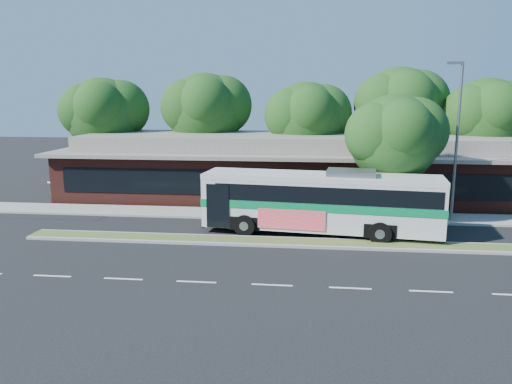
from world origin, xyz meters
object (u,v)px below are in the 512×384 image
transit_bus (322,198)px  sidewalk_tree (400,137)px  lamp_post (456,138)px  sedan (89,189)px

transit_bus → sidewalk_tree: size_ratio=1.72×
lamp_post → sidewalk_tree: (-3.21, -0.58, 0.06)m
sidewalk_tree → lamp_post: bearing=10.3°
sedan → sidewalk_tree: sidewalk_tree is taller
lamp_post → sedan: (-23.71, 3.86, -4.16)m
sedan → lamp_post: bearing=-106.4°
lamp_post → sidewalk_tree: lamp_post is taller
transit_bus → sedan: (-16.16, 7.28, -1.19)m
transit_bus → sidewalk_tree: 6.01m
lamp_post → transit_bus: (-7.55, -3.42, -2.97)m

